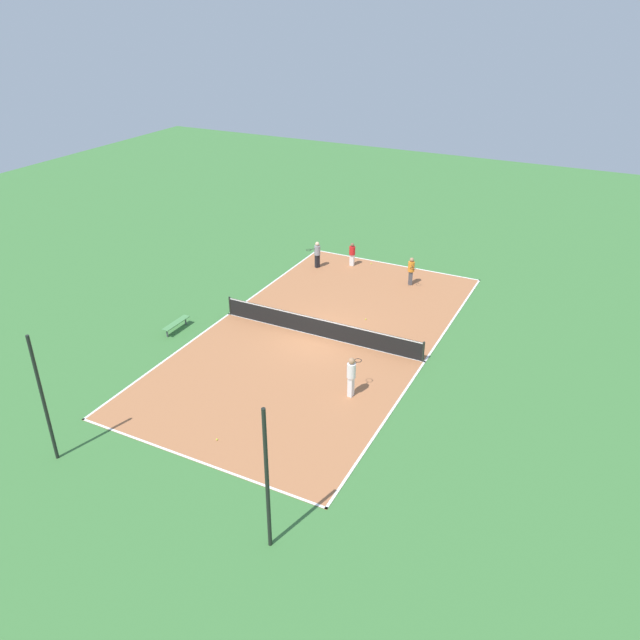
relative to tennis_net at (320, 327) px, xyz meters
The scene contains 13 objects.
ground_plane 0.53m from the tennis_net, ahead, with size 80.00×80.00×0.00m, color #3D7538.
court_surface 0.52m from the tennis_net, ahead, with size 10.59×20.14×0.02m.
tennis_net is the anchor object (origin of this frame).
bench 7.05m from the tennis_net, 21.81° to the left, with size 0.36×1.73×0.45m.
player_near_white 5.19m from the tennis_net, 130.80° to the left, with size 0.38×0.95×1.80m.
player_baseline_gray 8.52m from the tennis_net, 62.20° to the right, with size 0.77×0.97×1.62m.
player_center_orange 7.89m from the tennis_net, 103.75° to the right, with size 0.71×0.98×1.63m.
player_coach_red 9.01m from the tennis_net, 75.75° to the right, with size 0.38×0.38×1.44m.
tennis_ball_near_net 9.55m from the tennis_net, 82.50° to the right, with size 0.07×0.07×0.07m, color #CCE033.
tennis_ball_left_sideline 2.91m from the tennis_net, 117.24° to the right, with size 0.07×0.07×0.07m, color #CCE033.
tennis_ball_right_alley 8.77m from the tennis_net, 90.86° to the left, with size 0.07×0.07×0.07m, color #CCE033.
fence_post_back_left 13.02m from the tennis_net, 109.98° to the left, with size 0.12×0.12×4.99m.
fence_post_back_right 13.02m from the tennis_net, 70.02° to the left, with size 0.12×0.12×4.99m.
Camera 1 is at (-11.74, 23.41, 14.66)m, focal length 35.00 mm.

